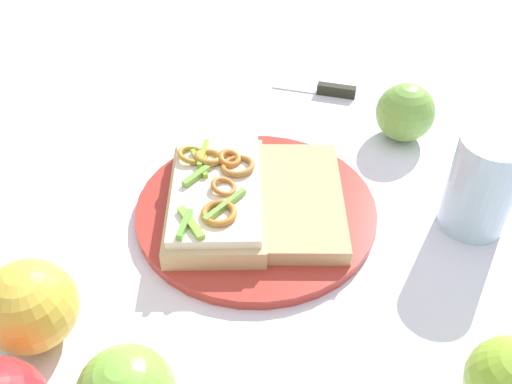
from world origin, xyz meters
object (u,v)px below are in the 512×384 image
drinking_glass (482,184)px  knife (327,90)px  plate (256,210)px  bread_slice_side (295,199)px  apple_3 (30,306)px  apple_5 (406,113)px  sandwich (217,194)px

drinking_glass → knife: bearing=78.0°
plate → bread_slice_side: (0.03, -0.03, 0.02)m
plate → knife: knife is taller
apple_3 → drinking_glass: bearing=-19.3°
bread_slice_side → apple_5: 0.21m
bread_slice_side → apple_3: size_ratio=2.15×
apple_3 → drinking_glass: (0.43, -0.15, 0.01)m
apple_3 → drinking_glass: 0.45m
bread_slice_side → drinking_glass: 0.20m
sandwich → apple_3: (-0.22, -0.03, 0.01)m
knife → plate: bearing=83.2°
sandwich → apple_3: bearing=135.3°
plate → sandwich: sandwich is taller
bread_slice_side → apple_3: (-0.29, 0.02, 0.02)m
sandwich → apple_5: size_ratio=2.82×
apple_5 → bread_slice_side: bearing=-173.4°
bread_slice_side → knife: size_ratio=1.69×
apple_5 → drinking_glass: drinking_glass is taller
apple_5 → sandwich: bearing=174.3°
plate → drinking_glass: drinking_glass is taller
apple_5 → knife: size_ratio=0.71×
sandwich → apple_5: (0.28, -0.03, 0.01)m
bread_slice_side → sandwich: bearing=91.0°
plate → apple_3: (-0.25, -0.01, 0.04)m
sandwich → knife: (0.27, 0.11, -0.02)m
bread_slice_side → knife: 0.26m
drinking_glass → knife: 0.30m
bread_slice_side → apple_5: apple_5 is taller
bread_slice_side → apple_5: bearing=-45.0°
apple_5 → knife: 0.14m
apple_3 → knife: bearing=16.4°
sandwich → apple_5: bearing=-58.9°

